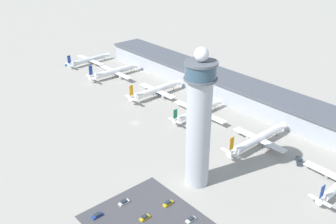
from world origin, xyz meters
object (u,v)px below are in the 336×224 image
object	(u,v)px
car_blue_compact	(191,220)
car_green_van	(124,202)
airplane_gate_echo	(258,139)
service_truck_baggage	(70,65)
car_silver_sedan	(97,216)
airplane_gate_delta	(198,111)
service_truck_catering	(299,161)
control_tower	(199,122)
airplane_gate_alpha	(89,60)
airplane_gate_bravo	(114,71)
car_black_suv	(145,218)
airplane_gate_charlie	(156,90)
service_truck_fuel	(159,93)
car_red_hatchback	(168,203)

from	to	relation	value
car_blue_compact	car_green_van	xyz separation A→B (m)	(-25.79, -14.07, 0.03)
airplane_gate_echo	service_truck_baggage	xyz separation A→B (m)	(-181.00, -13.98, -3.66)
car_silver_sedan	airplane_gate_delta	bearing A→B (deg)	111.08
airplane_gate_delta	service_truck_catering	distance (m)	67.75
control_tower	airplane_gate_echo	distance (m)	53.09
airplane_gate_alpha	car_green_van	world-z (taller)	airplane_gate_alpha
airplane_gate_bravo	service_truck_baggage	xyz separation A→B (m)	(-45.66, -14.20, -3.32)
car_green_van	control_tower	bearing A→B (deg)	74.34
car_green_van	car_blue_compact	bearing A→B (deg)	28.62
airplane_gate_alpha	airplane_gate_delta	size ratio (longest dim) A/B	0.99
airplane_gate_delta	service_truck_baggage	bearing A→B (deg)	-173.87
car_blue_compact	car_black_suv	size ratio (longest dim) A/B	1.00
control_tower	service_truck_baggage	xyz separation A→B (m)	(-181.70, 32.07, -30.07)
car_silver_sedan	airplane_gate_charlie	bearing A→B (deg)	129.40
service_truck_fuel	car_green_van	bearing A→B (deg)	-47.16
service_truck_catering	car_blue_compact	bearing A→B (deg)	-94.75
service_truck_catering	car_black_suv	size ratio (longest dim) A/B	1.61
airplane_gate_echo	car_silver_sedan	bearing A→B (deg)	-95.65
airplane_gate_bravo	car_silver_sedan	world-z (taller)	airplane_gate_bravo
airplane_gate_delta	service_truck_catering	bearing A→B (deg)	1.91
airplane_gate_echo	service_truck_fuel	world-z (taller)	airplane_gate_echo
car_blue_compact	service_truck_baggage	bearing A→B (deg)	165.47
airplane_gate_delta	car_green_van	size ratio (longest dim) A/B	8.47
airplane_gate_bravo	airplane_gate_charlie	size ratio (longest dim) A/B	0.98
service_truck_catering	car_silver_sedan	bearing A→B (deg)	-108.58
service_truck_baggage	control_tower	bearing A→B (deg)	-10.01
car_silver_sedan	service_truck_fuel	bearing A→B (deg)	128.72
airplane_gate_bravo	car_green_van	size ratio (longest dim) A/B	8.91
control_tower	service_truck_fuel	xyz separation A→B (m)	(-87.63, 51.08, -30.15)
airplane_gate_charlie	service_truck_baggage	size ratio (longest dim) A/B	5.84
control_tower	car_blue_compact	bearing A→B (deg)	-49.52
airplane_gate_delta	car_red_hatchback	size ratio (longest dim) A/B	8.53
car_blue_compact	car_red_hatchback	world-z (taller)	car_red_hatchback
airplane_gate_charlie	car_green_van	bearing A→B (deg)	-46.26
airplane_gate_bravo	car_red_hatchback	bearing A→B (deg)	-25.38
airplane_gate_echo	service_truck_baggage	size ratio (longest dim) A/B	6.10
control_tower	car_green_van	size ratio (longest dim) A/B	13.22
airplane_gate_charlie	car_red_hatchback	distance (m)	111.30
service_truck_baggage	car_silver_sedan	world-z (taller)	service_truck_baggage
airplane_gate_delta	service_truck_catering	xyz separation A→B (m)	(67.65, 2.26, -2.93)
airplane_gate_echo	car_black_suv	world-z (taller)	airplane_gate_echo
airplane_gate_alpha	car_silver_sedan	xyz separation A→B (m)	(165.00, -92.96, -3.30)
airplane_gate_bravo	airplane_gate_alpha	bearing A→B (deg)	178.96
service_truck_fuel	car_silver_sedan	bearing A→B (deg)	-51.28
car_silver_sedan	car_green_van	xyz separation A→B (m)	(0.45, 12.65, 0.04)
airplane_gate_delta	service_truck_fuel	xyz separation A→B (m)	(-42.09, 4.38, -3.08)
service_truck_catering	car_silver_sedan	size ratio (longest dim) A/B	1.53
airplane_gate_delta	airplane_gate_echo	xyz separation A→B (m)	(44.84, -0.66, 0.65)
control_tower	airplane_gate_echo	size ratio (longest dim) A/B	1.39
airplane_gate_bravo	service_truck_baggage	size ratio (longest dim) A/B	5.71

